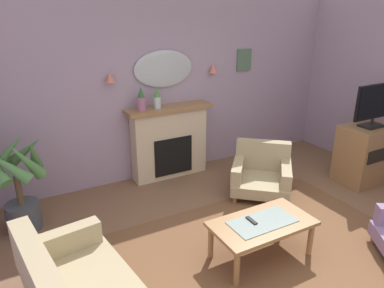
% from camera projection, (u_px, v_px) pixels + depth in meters
% --- Properties ---
extents(floor, '(6.98, 6.43, 0.10)m').
position_uv_depth(floor, '(284.00, 265.00, 3.88)').
color(floor, brown).
rests_on(floor, ground).
extents(wall_back, '(6.98, 0.10, 2.80)m').
position_uv_depth(wall_back, '(171.00, 87.00, 5.64)').
color(wall_back, '#9E8CA8').
rests_on(wall_back, ground).
extents(patterned_rug, '(3.20, 2.40, 0.01)m').
position_uv_depth(patterned_rug, '(272.00, 250.00, 4.02)').
color(patterned_rug, brown).
rests_on(patterned_rug, ground).
extents(fireplace, '(1.36, 0.36, 1.16)m').
position_uv_depth(fireplace, '(170.00, 142.00, 5.68)').
color(fireplace, beige).
rests_on(fireplace, ground).
extents(mantel_vase_left, '(0.13, 0.13, 0.36)m').
position_uv_depth(mantel_vase_left, '(141.00, 100.00, 5.19)').
color(mantel_vase_left, '#9E6084').
rests_on(mantel_vase_left, fireplace).
extents(mantel_vase_right, '(0.10, 0.10, 0.34)m').
position_uv_depth(mantel_vase_right, '(157.00, 98.00, 5.30)').
color(mantel_vase_right, silver).
rests_on(mantel_vase_right, fireplace).
extents(wall_mirror, '(0.96, 0.06, 0.56)m').
position_uv_depth(wall_mirror, '(164.00, 69.00, 5.40)').
color(wall_mirror, '#B2BCC6').
extents(wall_sconce_left, '(0.14, 0.14, 0.14)m').
position_uv_depth(wall_sconce_left, '(110.00, 78.00, 4.99)').
color(wall_sconce_left, '#D17066').
extents(wall_sconce_right, '(0.14, 0.14, 0.14)m').
position_uv_depth(wall_sconce_right, '(213.00, 69.00, 5.75)').
color(wall_sconce_right, '#D17066').
extents(framed_picture, '(0.28, 0.03, 0.36)m').
position_uv_depth(framed_picture, '(244.00, 60.00, 6.06)').
color(framed_picture, '#4C6B56').
extents(coffee_table, '(1.10, 0.60, 0.45)m').
position_uv_depth(coffee_table, '(262.00, 226.00, 3.80)').
color(coffee_table, olive).
rests_on(coffee_table, ground).
extents(tv_remote, '(0.04, 0.16, 0.02)m').
position_uv_depth(tv_remote, '(251.00, 221.00, 3.79)').
color(tv_remote, black).
rests_on(tv_remote, coffee_table).
extents(armchair_beside_couch, '(1.14, 1.14, 0.71)m').
position_uv_depth(armchair_beside_couch, '(262.00, 172.00, 5.25)').
color(armchair_beside_couch, tan).
rests_on(armchair_beside_couch, ground).
extents(tv_cabinet, '(0.80, 0.57, 0.90)m').
position_uv_depth(tv_cabinet, '(365.00, 154.00, 5.55)').
color(tv_cabinet, olive).
rests_on(tv_cabinet, ground).
extents(tv_flatscreen, '(0.84, 0.24, 0.65)m').
position_uv_depth(tv_flatscreen, '(376.00, 104.00, 5.25)').
color(tv_flatscreen, black).
rests_on(tv_flatscreen, tv_cabinet).
extents(potted_plant_tall_palm, '(0.79, 0.78, 1.22)m').
position_uv_depth(potted_plant_tall_palm, '(17.00, 182.00, 4.21)').
color(potted_plant_tall_palm, '#474C56').
rests_on(potted_plant_tall_palm, ground).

